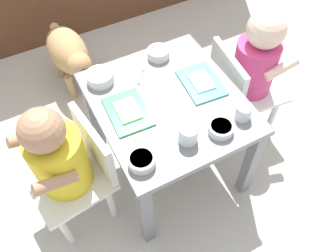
{
  "coord_description": "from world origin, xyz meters",
  "views": [
    {
      "loc": [
        -0.4,
        -0.75,
        1.42
      ],
      "look_at": [
        0.0,
        0.0,
        0.29
      ],
      "focal_mm": 37.22,
      "sensor_mm": 36.0,
      "label": 1
    }
  ],
  "objects_px": {
    "seated_child_left": "(62,158)",
    "veggie_bowl_far": "(142,161)",
    "dog": "(69,53)",
    "spoon_by_left_tray": "(141,73)",
    "food_tray_right": "(201,82)",
    "water_cup_left": "(188,135)",
    "veggie_bowl_near": "(100,77)",
    "food_tray_left": "(128,111)",
    "water_cup_right": "(243,113)",
    "dining_table": "(168,114)",
    "seated_child_right": "(254,64)",
    "cereal_bowl_right_side": "(221,128)",
    "cereal_bowl_left_side": "(158,53)"
  },
  "relations": [
    {
      "from": "dining_table",
      "to": "water_cup_right",
      "type": "bearing_deg",
      "value": -44.48
    },
    {
      "from": "dog",
      "to": "spoon_by_left_tray",
      "type": "height_order",
      "value": "spoon_by_left_tray"
    },
    {
      "from": "dog",
      "to": "cereal_bowl_left_side",
      "type": "xyz_separation_m",
      "value": [
        0.28,
        -0.46,
        0.24
      ]
    },
    {
      "from": "food_tray_left",
      "to": "food_tray_right",
      "type": "height_order",
      "value": "same"
    },
    {
      "from": "cereal_bowl_left_side",
      "to": "veggie_bowl_far",
      "type": "xyz_separation_m",
      "value": [
        -0.28,
        -0.43,
        -0.0
      ]
    },
    {
      "from": "seated_child_right",
      "to": "cereal_bowl_left_side",
      "type": "xyz_separation_m",
      "value": [
        -0.35,
        0.19,
        0.05
      ]
    },
    {
      "from": "food_tray_right",
      "to": "veggie_bowl_far",
      "type": "distance_m",
      "value": 0.42
    },
    {
      "from": "food_tray_right",
      "to": "spoon_by_left_tray",
      "type": "distance_m",
      "value": 0.24
    },
    {
      "from": "food_tray_left",
      "to": "cereal_bowl_left_side",
      "type": "height_order",
      "value": "cereal_bowl_left_side"
    },
    {
      "from": "food_tray_right",
      "to": "water_cup_right",
      "type": "height_order",
      "value": "water_cup_right"
    },
    {
      "from": "seated_child_right",
      "to": "spoon_by_left_tray",
      "type": "height_order",
      "value": "seated_child_right"
    },
    {
      "from": "food_tray_left",
      "to": "spoon_by_left_tray",
      "type": "distance_m",
      "value": 0.2
    },
    {
      "from": "food_tray_right",
      "to": "seated_child_left",
      "type": "bearing_deg",
      "value": -175.46
    },
    {
      "from": "water_cup_left",
      "to": "spoon_by_left_tray",
      "type": "height_order",
      "value": "water_cup_left"
    },
    {
      "from": "cereal_bowl_right_side",
      "to": "veggie_bowl_far",
      "type": "height_order",
      "value": "veggie_bowl_far"
    },
    {
      "from": "seated_child_right",
      "to": "veggie_bowl_near",
      "type": "height_order",
      "value": "seated_child_right"
    },
    {
      "from": "dog",
      "to": "water_cup_right",
      "type": "height_order",
      "value": "water_cup_right"
    },
    {
      "from": "water_cup_left",
      "to": "veggie_bowl_near",
      "type": "xyz_separation_m",
      "value": [
        -0.16,
        0.4,
        -0.01
      ]
    },
    {
      "from": "dog",
      "to": "veggie_bowl_far",
      "type": "distance_m",
      "value": 0.92
    },
    {
      "from": "seated_child_left",
      "to": "veggie_bowl_far",
      "type": "bearing_deg",
      "value": -37.36
    },
    {
      "from": "seated_child_left",
      "to": "cereal_bowl_right_side",
      "type": "height_order",
      "value": "seated_child_left"
    },
    {
      "from": "dining_table",
      "to": "food_tray_right",
      "type": "xyz_separation_m",
      "value": [
        0.15,
        0.02,
        0.08
      ]
    },
    {
      "from": "dining_table",
      "to": "seated_child_right",
      "type": "xyz_separation_m",
      "value": [
        0.43,
        0.04,
        0.05
      ]
    },
    {
      "from": "veggie_bowl_far",
      "to": "food_tray_left",
      "type": "bearing_deg",
      "value": 77.57
    },
    {
      "from": "spoon_by_left_tray",
      "to": "water_cup_right",
      "type": "bearing_deg",
      "value": -58.72
    },
    {
      "from": "veggie_bowl_far",
      "to": "spoon_by_left_tray",
      "type": "relative_size",
      "value": 1.02
    },
    {
      "from": "dog",
      "to": "food_tray_left",
      "type": "relative_size",
      "value": 2.18
    },
    {
      "from": "water_cup_left",
      "to": "spoon_by_left_tray",
      "type": "relative_size",
      "value": 0.76
    },
    {
      "from": "cereal_bowl_left_side",
      "to": "veggie_bowl_far",
      "type": "distance_m",
      "value": 0.51
    },
    {
      "from": "dining_table",
      "to": "veggie_bowl_far",
      "type": "xyz_separation_m",
      "value": [
        -0.2,
        -0.2,
        0.1
      ]
    },
    {
      "from": "dining_table",
      "to": "veggie_bowl_near",
      "type": "xyz_separation_m",
      "value": [
        -0.18,
        0.21,
        0.1
      ]
    },
    {
      "from": "dining_table",
      "to": "cereal_bowl_right_side",
      "type": "xyz_separation_m",
      "value": [
        0.09,
        -0.21,
        0.1
      ]
    },
    {
      "from": "dining_table",
      "to": "food_tray_right",
      "type": "relative_size",
      "value": 2.95
    },
    {
      "from": "cereal_bowl_left_side",
      "to": "dog",
      "type": "bearing_deg",
      "value": 121.35
    },
    {
      "from": "water_cup_left",
      "to": "veggie_bowl_far",
      "type": "bearing_deg",
      "value": -176.29
    },
    {
      "from": "dog",
      "to": "food_tray_left",
      "type": "xyz_separation_m",
      "value": [
        0.05,
        -0.67,
        0.22
      ]
    },
    {
      "from": "food_tray_left",
      "to": "cereal_bowl_left_side",
      "type": "relative_size",
      "value": 2.27
    },
    {
      "from": "food_tray_right",
      "to": "spoon_by_left_tray",
      "type": "relative_size",
      "value": 2.26
    },
    {
      "from": "food_tray_right",
      "to": "veggie_bowl_near",
      "type": "height_order",
      "value": "veggie_bowl_near"
    },
    {
      "from": "seated_child_left",
      "to": "food_tray_left",
      "type": "bearing_deg",
      "value": 9.62
    },
    {
      "from": "dining_table",
      "to": "spoon_by_left_tray",
      "type": "bearing_deg",
      "value": 98.74
    },
    {
      "from": "cereal_bowl_left_side",
      "to": "spoon_by_left_tray",
      "type": "relative_size",
      "value": 0.98
    },
    {
      "from": "seated_child_left",
      "to": "seated_child_right",
      "type": "xyz_separation_m",
      "value": [
        0.85,
        0.07,
        0.01
      ]
    },
    {
      "from": "food_tray_right",
      "to": "water_cup_left",
      "type": "bearing_deg",
      "value": -130.95
    },
    {
      "from": "dining_table",
      "to": "veggie_bowl_near",
      "type": "relative_size",
      "value": 5.83
    },
    {
      "from": "seated_child_left",
      "to": "seated_child_right",
      "type": "height_order",
      "value": "seated_child_right"
    },
    {
      "from": "seated_child_right",
      "to": "cereal_bowl_right_side",
      "type": "xyz_separation_m",
      "value": [
        -0.33,
        -0.25,
        0.05
      ]
    },
    {
      "from": "water_cup_right",
      "to": "cereal_bowl_left_side",
      "type": "distance_m",
      "value": 0.44
    },
    {
      "from": "seated_child_left",
      "to": "seated_child_right",
      "type": "distance_m",
      "value": 0.86
    },
    {
      "from": "food_tray_left",
      "to": "water_cup_left",
      "type": "distance_m",
      "value": 0.24
    }
  ]
}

